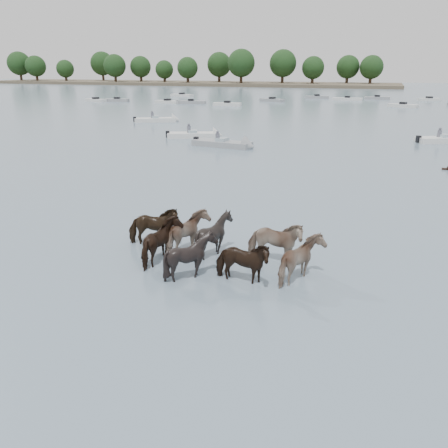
% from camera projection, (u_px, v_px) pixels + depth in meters
% --- Properties ---
extents(ground, '(400.00, 400.00, 0.00)m').
position_uv_depth(ground, '(210.00, 270.00, 14.69)').
color(ground, slate).
rests_on(ground, ground).
extents(shoreline, '(160.00, 30.00, 1.00)m').
position_uv_depth(shoreline, '(181.00, 83.00, 169.63)').
color(shoreline, '#4C4233').
rests_on(shoreline, ground).
extents(pony_herd, '(7.60, 3.60, 1.67)m').
position_uv_depth(pony_herd, '(213.00, 245.00, 14.98)').
color(pony_herd, black).
rests_on(pony_herd, ground).
extents(motorboat_a, '(5.45, 3.45, 1.92)m').
position_uv_depth(motorboat_a, '(201.00, 135.00, 42.10)').
color(motorboat_a, silver).
rests_on(motorboat_a, ground).
extents(motorboat_b, '(5.81, 2.35, 1.92)m').
position_uv_depth(motorboat_b, '(230.00, 145.00, 37.01)').
color(motorboat_b, gray).
rests_on(motorboat_b, ground).
extents(motorboat_f, '(5.56, 4.00, 1.92)m').
position_uv_depth(motorboat_f, '(162.00, 120.00, 54.29)').
color(motorboat_f, silver).
rests_on(motorboat_f, ground).
extents(distant_flotilla, '(101.82, 28.11, 0.93)m').
position_uv_depth(distant_flotilla, '(357.00, 102.00, 80.76)').
color(distant_flotilla, silver).
rests_on(distant_flotilla, ground).
extents(treeline, '(150.09, 21.53, 12.53)m').
position_uv_depth(treeline, '(172.00, 65.00, 166.41)').
color(treeline, '#382619').
rests_on(treeline, ground).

